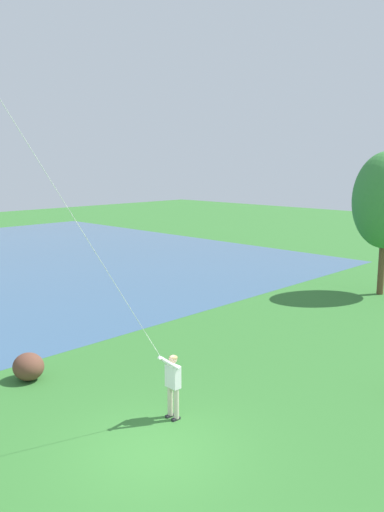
# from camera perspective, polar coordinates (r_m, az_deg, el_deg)

# --- Properties ---
(ground_plane) EXTENTS (120.00, 120.00, 0.00)m
(ground_plane) POSITION_cam_1_polar(r_m,az_deg,el_deg) (12.89, -4.32, -20.59)
(ground_plane) COLOR #33702D
(person_kite_flyer) EXTENTS (0.52, 0.62, 1.83)m
(person_kite_flyer) POSITION_cam_1_polar(r_m,az_deg,el_deg) (13.86, -2.15, -13.41)
(person_kite_flyer) COLOR #232328
(person_kite_flyer) RESTS_ON ground
(lakeside_shrub) EXTENTS (1.00, 0.92, 0.85)m
(lakeside_shrub) POSITION_cam_1_polar(r_m,az_deg,el_deg) (17.13, -17.40, -11.43)
(lakeside_shrub) COLOR brown
(lakeside_shrub) RESTS_ON ground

